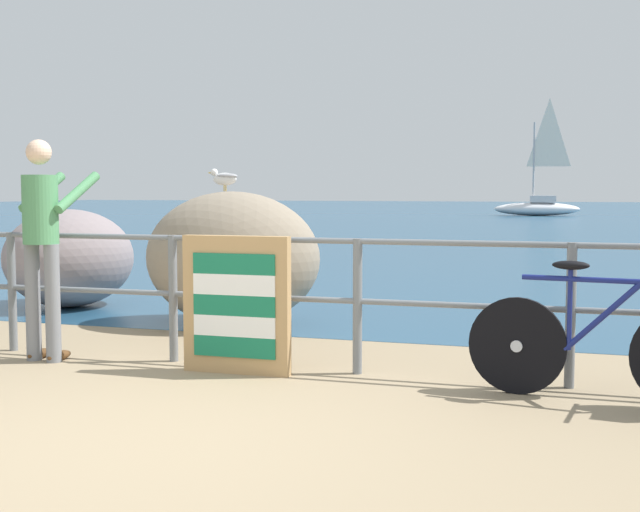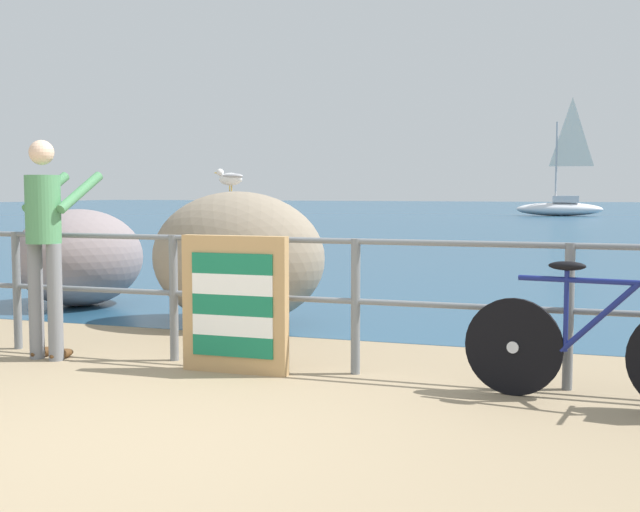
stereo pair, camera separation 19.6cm
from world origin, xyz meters
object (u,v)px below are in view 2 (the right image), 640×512
object	(u,v)px
bicycle	(619,335)
sailboat	(561,202)
person_at_railing	(46,238)
folded_deckchair_stack	(235,305)
breakwater_boulder_main	(238,258)
breakwater_boulder_left	(79,258)
seagull	(230,178)

from	to	relation	value
bicycle	sailboat	world-z (taller)	sailboat
person_at_railing	folded_deckchair_stack	size ratio (longest dim) A/B	1.71
person_at_railing	folded_deckchair_stack	distance (m)	1.73
bicycle	breakwater_boulder_main	bearing A→B (deg)	156.44
breakwater_boulder_main	breakwater_boulder_left	size ratio (longest dim) A/B	1.18
person_at_railing	breakwater_boulder_main	world-z (taller)	person_at_railing
bicycle	folded_deckchair_stack	distance (m)	2.73
person_at_railing	folded_deckchair_stack	world-z (taller)	person_at_railing
person_at_railing	sailboat	distance (m)	39.60
person_at_railing	folded_deckchair_stack	xyz separation A→B (m)	(1.66, 0.02, -0.47)
breakwater_boulder_main	breakwater_boulder_left	distance (m)	2.44
folded_deckchair_stack	breakwater_boulder_left	distance (m)	4.27
folded_deckchair_stack	breakwater_boulder_main	bearing A→B (deg)	113.92
bicycle	seagull	world-z (taller)	seagull
folded_deckchair_stack	breakwater_boulder_left	world-z (taller)	breakwater_boulder_left
breakwater_boulder_left	breakwater_boulder_main	bearing A→B (deg)	-14.93
sailboat	breakwater_boulder_main	bearing A→B (deg)	81.65
sailboat	breakwater_boulder_left	bearing A→B (deg)	77.97
breakwater_boulder_main	folded_deckchair_stack	bearing A→B (deg)	-66.08
breakwater_boulder_main	sailboat	size ratio (longest dim) A/B	0.30
breakwater_boulder_left	sailboat	world-z (taller)	sailboat
seagull	breakwater_boulder_left	bearing A→B (deg)	-13.06
bicycle	breakwater_boulder_left	world-z (taller)	breakwater_boulder_left
person_at_railing	seagull	xyz separation A→B (m)	(0.63, 2.18, 0.51)
person_at_railing	breakwater_boulder_main	xyz separation A→B (m)	(0.73, 2.12, -0.31)
bicycle	folded_deckchair_stack	world-z (taller)	folded_deckchair_stack
folded_deckchair_stack	breakwater_boulder_main	xyz separation A→B (m)	(-0.93, 2.10, 0.16)
breakwater_boulder_main	breakwater_boulder_left	xyz separation A→B (m)	(-2.35, 0.63, -0.11)
person_at_railing	sailboat	bearing A→B (deg)	2.24
breakwater_boulder_left	bicycle	bearing A→B (deg)	-25.29
bicycle	breakwater_boulder_main	size ratio (longest dim) A/B	0.92
folded_deckchair_stack	sailboat	distance (m)	39.52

